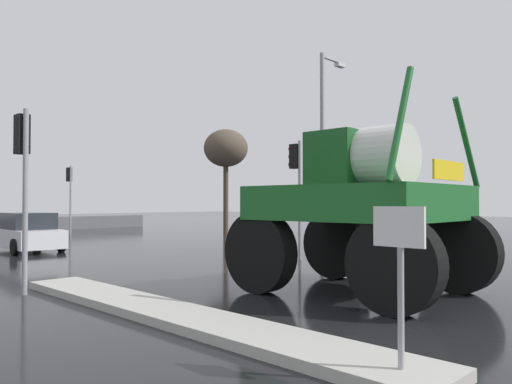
{
  "coord_description": "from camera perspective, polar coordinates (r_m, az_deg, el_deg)",
  "views": [
    {
      "loc": [
        -9.23,
        -0.84,
        1.94
      ],
      "look_at": [
        0.22,
        8.46,
        2.21
      ],
      "focal_mm": 34.94,
      "sensor_mm": 36.0,
      "label": 1
    }
  ],
  "objects": [
    {
      "name": "oversize_sprayer",
      "position": [
        10.86,
        11.78,
        -1.74
      ],
      "size": [
        4.14,
        4.94,
        4.31
      ],
      "rotation": [
        0.0,
        0.0,
        1.6
      ],
      "color": "black",
      "rests_on": "ground"
    },
    {
      "name": "traffic_signal_near_right",
      "position": [
        17.02,
        4.62,
        2.2
      ],
      "size": [
        0.24,
        0.54,
        4.02
      ],
      "color": "gray",
      "rests_on": "ground"
    },
    {
      "name": "streetlight_near_right",
      "position": [
        20.6,
        7.78,
        5.79
      ],
      "size": [
        1.59,
        0.24,
        8.03
      ],
      "color": "gray",
      "rests_on": "ground"
    },
    {
      "name": "traffic_signal_near_left",
      "position": [
        11.66,
        -25.14,
        3.42
      ],
      "size": [
        0.24,
        0.54,
        3.9
      ],
      "color": "gray",
      "rests_on": "ground"
    },
    {
      "name": "traffic_signal_far_left",
      "position": [
        31.9,
        -20.57,
        0.82
      ],
      "size": [
        0.24,
        0.55,
        4.12
      ],
      "color": "gray",
      "rests_on": "ground"
    },
    {
      "name": "bare_tree_right",
      "position": [
        29.5,
        -3.47,
        4.9
      ],
      "size": [
        2.6,
        2.6,
        6.23
      ],
      "color": "#473828",
      "rests_on": "ground"
    },
    {
      "name": "lane_arrow_sign",
      "position": [
        5.62,
        16.11,
        -7.14
      ],
      "size": [
        0.07,
        0.6,
        1.74
      ],
      "color": "#99999E",
      "rests_on": "median_island"
    },
    {
      "name": "median_island",
      "position": [
        8.59,
        -9.34,
        -13.66
      ],
      "size": [
        1.1,
        9.39,
        0.15
      ],
      "primitive_type": "cube",
      "color": "#B2AFA8",
      "rests_on": "ground"
    },
    {
      "name": "sedan_ahead",
      "position": [
        21.75,
        -24.73,
        -4.28
      ],
      "size": [
        2.05,
        4.18,
        1.52
      ],
      "rotation": [
        0.0,
        0.0,
        1.52
      ],
      "color": "silver",
      "rests_on": "ground"
    },
    {
      "name": "ground_plane",
      "position": [
        21.07,
        -19.38,
        -6.37
      ],
      "size": [
        120.0,
        120.0,
        0.0
      ],
      "primitive_type": "plane",
      "color": "black"
    }
  ]
}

